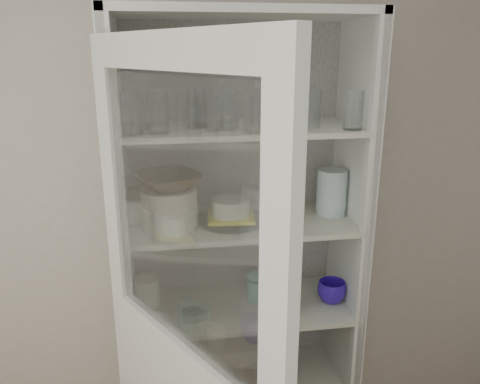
# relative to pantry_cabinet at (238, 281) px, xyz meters

# --- Properties ---
(wall_back) EXTENTS (3.60, 0.02, 2.60)m
(wall_back) POSITION_rel_pantry_cabinet_xyz_m (-0.20, 0.16, 0.36)
(wall_back) COLOR beige
(wall_back) RESTS_ON ground
(pantry_cabinet) EXTENTS (1.00, 0.45, 2.10)m
(pantry_cabinet) POSITION_rel_pantry_cabinet_xyz_m (0.00, 0.00, 0.00)
(pantry_cabinet) COLOR beige
(pantry_cabinet) RESTS_ON floor
(tumbler_0) EXTENTS (0.10, 0.10, 0.15)m
(tumbler_0) POSITION_rel_pantry_cabinet_xyz_m (-0.41, -0.21, 0.79)
(tumbler_0) COLOR silver
(tumbler_0) RESTS_ON shelf_glass
(tumbler_1) EXTENTS (0.08, 0.08, 0.15)m
(tumbler_1) POSITION_rel_pantry_cabinet_xyz_m (-0.32, -0.19, 0.80)
(tumbler_1) COLOR silver
(tumbler_1) RESTS_ON shelf_glass
(tumbler_2) EXTENTS (0.09, 0.09, 0.14)m
(tumbler_2) POSITION_rel_pantry_cabinet_xyz_m (-0.11, -0.17, 0.79)
(tumbler_2) COLOR silver
(tumbler_2) RESTS_ON shelf_glass
(tumbler_3) EXTENTS (0.08, 0.08, 0.13)m
(tumbler_3) POSITION_rel_pantry_cabinet_xyz_m (0.02, -0.22, 0.79)
(tumbler_3) COLOR silver
(tumbler_3) RESTS_ON shelf_glass
(tumbler_4) EXTENTS (0.09, 0.09, 0.15)m
(tumbler_4) POSITION_rel_pantry_cabinet_xyz_m (0.18, -0.18, 0.80)
(tumbler_4) COLOR silver
(tumbler_4) RESTS_ON shelf_glass
(tumbler_5) EXTENTS (0.08, 0.08, 0.15)m
(tumbler_5) POSITION_rel_pantry_cabinet_xyz_m (0.26, -0.18, 0.79)
(tumbler_5) COLOR silver
(tumbler_5) RESTS_ON shelf_glass
(tumbler_6) EXTENTS (0.09, 0.09, 0.15)m
(tumbler_6) POSITION_rel_pantry_cabinet_xyz_m (0.41, -0.22, 0.79)
(tumbler_6) COLOR silver
(tumbler_6) RESTS_ON shelf_glass
(tumbler_7) EXTENTS (0.09, 0.09, 0.14)m
(tumbler_7) POSITION_rel_pantry_cabinet_xyz_m (-0.39, -0.10, 0.79)
(tumbler_7) COLOR silver
(tumbler_7) RESTS_ON shelf_glass
(tumbler_8) EXTENTS (0.08, 0.08, 0.15)m
(tumbler_8) POSITION_rel_pantry_cabinet_xyz_m (-0.17, -0.09, 0.79)
(tumbler_8) COLOR silver
(tumbler_8) RESTS_ON shelf_glass
(tumbler_9) EXTENTS (0.09, 0.09, 0.15)m
(tumbler_9) POSITION_rel_pantry_cabinet_xyz_m (-0.15, -0.06, 0.79)
(tumbler_9) COLOR silver
(tumbler_9) RESTS_ON shelf_glass
(tumbler_10) EXTENTS (0.08, 0.08, 0.13)m
(tumbler_10) POSITION_rel_pantry_cabinet_xyz_m (-0.14, -0.07, 0.79)
(tumbler_10) COLOR silver
(tumbler_10) RESTS_ON shelf_glass
(tumbler_11) EXTENTS (0.09, 0.09, 0.13)m
(tumbler_11) POSITION_rel_pantry_cabinet_xyz_m (0.08, -0.06, 0.79)
(tumbler_11) COLOR silver
(tumbler_11) RESTS_ON shelf_glass
(goblet_0) EXTENTS (0.07, 0.07, 0.17)m
(goblet_0) POSITION_rel_pantry_cabinet_xyz_m (-0.32, 0.02, 0.80)
(goblet_0) COLOR silver
(goblet_0) RESTS_ON shelf_glass
(goblet_1) EXTENTS (0.07, 0.07, 0.16)m
(goblet_1) POSITION_rel_pantry_cabinet_xyz_m (-0.05, 0.02, 0.80)
(goblet_1) COLOR silver
(goblet_1) RESTS_ON shelf_glass
(goblet_2) EXTENTS (0.07, 0.07, 0.15)m
(goblet_2) POSITION_rel_pantry_cabinet_xyz_m (0.08, 0.02, 0.80)
(goblet_2) COLOR silver
(goblet_2) RESTS_ON shelf_glass
(goblet_3) EXTENTS (0.07, 0.07, 0.16)m
(goblet_3) POSITION_rel_pantry_cabinet_xyz_m (0.27, 0.04, 0.80)
(goblet_3) COLOR silver
(goblet_3) RESTS_ON shelf_glass
(plate_stack_front) EXTENTS (0.23, 0.23, 0.10)m
(plate_stack_front) POSITION_rel_pantry_cabinet_xyz_m (-0.29, -0.12, 0.37)
(plate_stack_front) COLOR beige
(plate_stack_front) RESTS_ON shelf_plates
(plate_stack_back) EXTENTS (0.23, 0.23, 0.11)m
(plate_stack_back) POSITION_rel_pantry_cabinet_xyz_m (-0.41, 0.03, 0.38)
(plate_stack_back) COLOR beige
(plate_stack_back) RESTS_ON shelf_plates
(cream_bowl) EXTENTS (0.24, 0.24, 0.07)m
(cream_bowl) POSITION_rel_pantry_cabinet_xyz_m (-0.29, -0.12, 0.45)
(cream_bowl) COLOR beige
(cream_bowl) RESTS_ON plate_stack_front
(terracotta_bowl) EXTENTS (0.32, 0.32, 0.06)m
(terracotta_bowl) POSITION_rel_pantry_cabinet_xyz_m (-0.29, -0.12, 0.52)
(terracotta_bowl) COLOR #432C18
(terracotta_bowl) RESTS_ON cream_bowl
(glass_platter) EXTENTS (0.34, 0.34, 0.02)m
(glass_platter) POSITION_rel_pantry_cabinet_xyz_m (-0.04, -0.08, 0.33)
(glass_platter) COLOR silver
(glass_platter) RESTS_ON shelf_plates
(yellow_trivet) EXTENTS (0.20, 0.20, 0.01)m
(yellow_trivet) POSITION_rel_pantry_cabinet_xyz_m (-0.04, -0.08, 0.34)
(yellow_trivet) COLOR yellow
(yellow_trivet) RESTS_ON glass_platter
(white_ramekin) EXTENTS (0.17, 0.17, 0.07)m
(white_ramekin) POSITION_rel_pantry_cabinet_xyz_m (-0.04, -0.08, 0.39)
(white_ramekin) COLOR beige
(white_ramekin) RESTS_ON yellow_trivet
(grey_bowl_stack) EXTENTS (0.13, 0.13, 0.20)m
(grey_bowl_stack) POSITION_rel_pantry_cabinet_xyz_m (0.40, -0.05, 0.42)
(grey_bowl_stack) COLOR #AEC4C5
(grey_bowl_stack) RESTS_ON shelf_plates
(mug_blue) EXTENTS (0.15, 0.15, 0.10)m
(mug_blue) POSITION_rel_pantry_cabinet_xyz_m (0.41, -0.11, -0.03)
(mug_blue) COLOR #261CA1
(mug_blue) RESTS_ON shelf_mugs
(mug_teal) EXTENTS (0.13, 0.13, 0.10)m
(mug_teal) POSITION_rel_pantry_cabinet_xyz_m (0.18, -0.01, -0.03)
(mug_teal) COLOR teal
(mug_teal) RESTS_ON shelf_mugs
(mug_white) EXTENTS (0.12, 0.12, 0.10)m
(mug_white) POSITION_rel_pantry_cabinet_xyz_m (0.17, -0.20, -0.03)
(mug_white) COLOR beige
(mug_white) RESTS_ON shelf_mugs
(teal_jar) EXTENTS (0.10, 0.10, 0.12)m
(teal_jar) POSITION_rel_pantry_cabinet_xyz_m (0.08, -0.03, -0.02)
(teal_jar) COLOR teal
(teal_jar) RESTS_ON shelf_mugs
(measuring_cups) EXTENTS (0.09, 0.09, 0.04)m
(measuring_cups) POSITION_rel_pantry_cabinet_xyz_m (-0.22, -0.16, -0.06)
(measuring_cups) COLOR #ADADAD
(measuring_cups) RESTS_ON shelf_mugs
(white_canister) EXTENTS (0.12, 0.12, 0.13)m
(white_canister) POSITION_rel_pantry_cabinet_xyz_m (-0.41, -0.01, -0.01)
(white_canister) COLOR beige
(white_canister) RESTS_ON shelf_mugs
(cream_dish) EXTENTS (0.26, 0.26, 0.08)m
(cream_dish) POSITION_rel_pantry_cabinet_xyz_m (-0.30, -0.05, -0.44)
(cream_dish) COLOR beige
(cream_dish) RESTS_ON shelf_bot
(tin_box) EXTENTS (0.22, 0.18, 0.06)m
(tin_box) POSITION_rel_pantry_cabinet_xyz_m (0.13, -0.09, -0.45)
(tin_box) COLOR gray
(tin_box) RESTS_ON shelf_bot
(tumbler_12) EXTENTS (0.07, 0.07, 0.15)m
(tumbler_12) POSITION_rel_pantry_cabinet_xyz_m (-0.05, -0.14, 0.79)
(tumbler_12) COLOR silver
(tumbler_12) RESTS_ON shelf_glass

